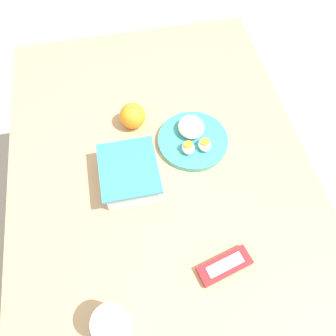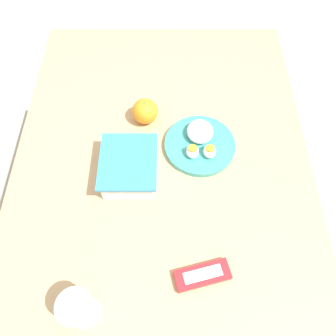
{
  "view_description": "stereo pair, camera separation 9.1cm",
  "coord_description": "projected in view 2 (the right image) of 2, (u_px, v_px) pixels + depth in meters",
  "views": [
    {
      "loc": [
        -0.49,
        0.07,
        1.57
      ],
      "look_at": [
        -0.04,
        -0.02,
        0.79
      ],
      "focal_mm": 35.0,
      "sensor_mm": 36.0,
      "label": 1
    },
    {
      "loc": [
        -0.5,
        -0.02,
        1.57
      ],
      "look_at": [
        -0.04,
        -0.02,
        0.79
      ],
      "focal_mm": 35.0,
      "sensor_mm": 36.0,
      "label": 2
    }
  ],
  "objects": [
    {
      "name": "table",
      "position": [
        163.0,
        174.0,
        1.02
      ],
      "size": [
        1.18,
        0.86,
        0.76
      ],
      "color": "tan",
      "rests_on": "ground_plane"
    },
    {
      "name": "drinking_glass",
      "position": [
        79.0,
        309.0,
        0.71
      ],
      "size": [
        0.08,
        0.08,
        0.1
      ],
      "color": "silver",
      "rests_on": "table"
    },
    {
      "name": "candy_bar",
      "position": [
        203.0,
        275.0,
        0.78
      ],
      "size": [
        0.08,
        0.14,
        0.02
      ],
      "color": "red",
      "rests_on": "table"
    },
    {
      "name": "rice_plate",
      "position": [
        200.0,
        143.0,
        0.96
      ],
      "size": [
        0.21,
        0.21,
        0.06
      ],
      "color": "teal",
      "rests_on": "table"
    },
    {
      "name": "ground_plane",
      "position": [
        165.0,
        241.0,
        1.61
      ],
      "size": [
        10.0,
        10.0,
        0.0
      ],
      "primitive_type": "plane",
      "color": "#B2A899"
    },
    {
      "name": "food_container",
      "position": [
        130.0,
        168.0,
        0.91
      ],
      "size": [
        0.18,
        0.16,
        0.07
      ],
      "color": "white",
      "rests_on": "table"
    },
    {
      "name": "orange_fruit",
      "position": [
        145.0,
        111.0,
        1.0
      ],
      "size": [
        0.08,
        0.08,
        0.08
      ],
      "color": "orange",
      "rests_on": "table"
    }
  ]
}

